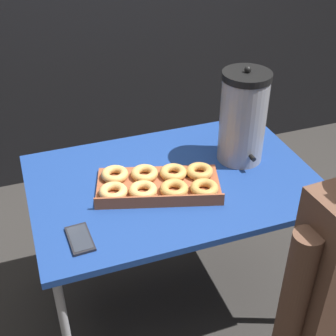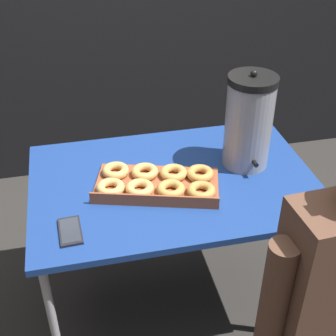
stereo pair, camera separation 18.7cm
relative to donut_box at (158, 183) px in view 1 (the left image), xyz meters
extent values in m
plane|color=#2D2B28|center=(0.08, 0.04, -0.74)|extent=(12.00, 12.00, 0.00)
cube|color=navy|center=(0.08, 0.04, -0.04)|extent=(1.16, 0.78, 0.03)
cylinder|color=#ADADB2|center=(0.61, -0.30, -0.40)|extent=(0.03, 0.03, 0.69)
cylinder|color=#ADADB2|center=(-0.46, 0.38, -0.40)|extent=(0.03, 0.03, 0.69)
cylinder|color=#ADADB2|center=(0.61, 0.38, -0.40)|extent=(0.03, 0.03, 0.69)
cube|color=brown|center=(0.00, 0.00, -0.02)|extent=(0.54, 0.38, 0.02)
cube|color=brown|center=(-0.03, -0.11, 0.01)|extent=(0.47, 0.14, 0.04)
torus|color=#E9B164|center=(-0.18, -0.01, 0.01)|extent=(0.15, 0.15, 0.03)
torus|color=#E6AE61|center=(-0.07, -0.03, 0.01)|extent=(0.14, 0.14, 0.03)
torus|color=#CF974A|center=(0.04, -0.07, 0.01)|extent=(0.11, 0.11, 0.03)
torus|color=#CC9447|center=(0.15, -0.10, 0.01)|extent=(0.11, 0.11, 0.03)
torus|color=#E3AB5E|center=(-0.15, 0.11, 0.01)|extent=(0.15, 0.15, 0.03)
torus|color=#DEA659|center=(-0.04, 0.07, 0.01)|extent=(0.15, 0.15, 0.03)
torus|color=tan|center=(0.07, 0.04, 0.01)|extent=(0.11, 0.11, 0.03)
torus|color=#CD9548|center=(0.18, 0.01, 0.01)|extent=(0.14, 0.14, 0.03)
cylinder|color=#939399|center=(0.40, 0.09, 0.16)|extent=(0.19, 0.19, 0.37)
cylinder|color=black|center=(0.40, 0.09, 0.36)|extent=(0.20, 0.20, 0.03)
sphere|color=black|center=(0.40, 0.09, 0.38)|extent=(0.03, 0.03, 0.03)
cylinder|color=black|center=(0.40, -0.01, 0.04)|extent=(0.02, 0.05, 0.02)
cube|color=black|center=(-0.35, -0.19, -0.02)|extent=(0.08, 0.15, 0.01)
cube|color=#2D333D|center=(-0.35, -0.19, -0.01)|extent=(0.07, 0.13, 0.00)
cylinder|color=brown|center=(0.22, -0.65, -0.04)|extent=(0.09, 0.09, 0.51)
camera|label=1|loc=(-0.46, -1.42, 1.09)|focal=50.00mm
camera|label=2|loc=(-0.28, -1.47, 1.09)|focal=50.00mm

